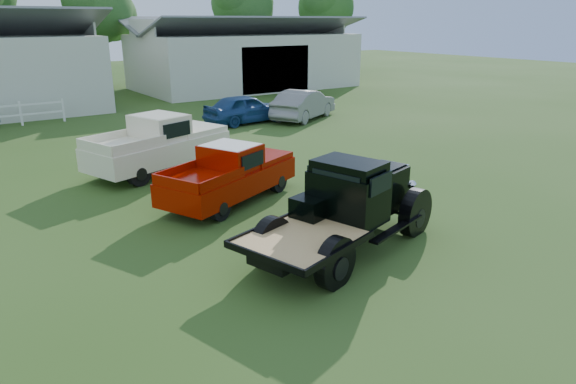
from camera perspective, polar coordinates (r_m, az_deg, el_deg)
ground at (r=11.92m, az=2.52°, el=-6.48°), size 120.00×120.00×0.00m
shed_right at (r=41.16m, az=-4.89°, el=15.12°), size 16.80×9.20×5.20m
tree_c at (r=43.15m, az=-20.11°, el=16.80°), size 5.40×5.40×9.00m
tree_d at (r=49.15m, az=-5.04°, el=18.47°), size 6.00×6.00×10.00m
tree_e at (r=52.02m, az=4.20°, el=18.22°), size 5.70×5.70×9.50m
vintage_flatbed at (r=11.63m, az=6.36°, el=-1.63°), size 5.67×3.46×2.10m
red_pickup at (r=14.90m, az=-6.54°, el=2.10°), size 4.97×3.47×1.69m
white_pickup at (r=18.41m, az=-14.19°, el=5.21°), size 5.63×3.58×1.93m
misc_car_blue at (r=26.62m, az=-4.76°, el=9.22°), size 4.42×1.97×1.48m
misc_car_grey at (r=27.64m, az=1.76°, el=9.70°), size 4.95×3.65×1.56m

